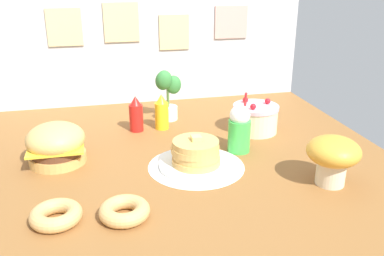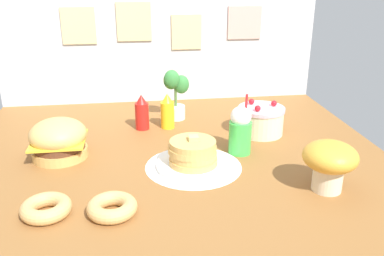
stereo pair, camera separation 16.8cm
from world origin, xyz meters
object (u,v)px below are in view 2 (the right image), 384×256
at_px(burger, 59,139).
at_px(mushroom_stool, 330,161).
at_px(layer_cake, 261,120).
at_px(potted_plant, 175,92).
at_px(ketchup_bottle, 142,113).
at_px(donut_chocolate, 112,207).
at_px(donut_pink_glaze, 46,208).
at_px(mustard_bottle, 167,112).
at_px(pancake_stack, 193,155).
at_px(cream_soda_cup, 240,130).

height_order(burger, mushroom_stool, mushroom_stool).
bearing_deg(layer_cake, potted_plant, 145.26).
xyz_separation_m(ketchup_bottle, potted_plant, (0.20, 0.14, 0.07)).
bearing_deg(donut_chocolate, burger, 116.38).
bearing_deg(donut_pink_glaze, mustard_bottle, 58.20).
height_order(burger, donut_chocolate, burger).
bearing_deg(mushroom_stool, potted_plant, 119.26).
height_order(pancake_stack, donut_pink_glaze, pancake_stack).
height_order(mustard_bottle, donut_chocolate, mustard_bottle).
xyz_separation_m(pancake_stack, mustard_bottle, (-0.08, 0.52, 0.03)).
bearing_deg(donut_pink_glaze, pancake_stack, 28.01).
xyz_separation_m(pancake_stack, potted_plant, (-0.01, 0.66, 0.11)).
bearing_deg(layer_cake, pancake_stack, -139.87).
height_order(cream_soda_cup, potted_plant, potted_plant).
relative_size(pancake_stack, potted_plant, 1.11).
bearing_deg(layer_cake, cream_soda_cup, -127.06).
relative_size(pancake_stack, donut_pink_glaze, 1.83).
height_order(pancake_stack, mushroom_stool, mushroom_stool).
xyz_separation_m(mustard_bottle, donut_pink_glaze, (-0.52, -0.83, -0.06)).
bearing_deg(pancake_stack, layer_cake, 40.13).
bearing_deg(mushroom_stool, layer_cake, 98.07).
xyz_separation_m(burger, mushroom_stool, (1.13, -0.48, 0.04)).
bearing_deg(donut_pink_glaze, burger, 92.96).
bearing_deg(mustard_bottle, donut_chocolate, -107.75).
distance_m(burger, mustard_bottle, 0.63).
relative_size(mustard_bottle, donut_pink_glaze, 1.08).
xyz_separation_m(layer_cake, mushroom_stool, (0.09, -0.64, 0.05)).
distance_m(donut_pink_glaze, potted_plant, 1.14).
distance_m(pancake_stack, potted_plant, 0.67).
relative_size(mustard_bottle, donut_chocolate, 1.08).
distance_m(burger, pancake_stack, 0.65).
distance_m(mustard_bottle, mushroom_stool, 1.00).
height_order(burger, mustard_bottle, mustard_bottle).
bearing_deg(donut_chocolate, donut_pink_glaze, 173.41).
relative_size(ketchup_bottle, mushroom_stool, 0.91).
bearing_deg(ketchup_bottle, mushroom_stool, -47.58).
distance_m(mustard_bottle, donut_chocolate, 0.91).
distance_m(burger, potted_plant, 0.77).
bearing_deg(potted_plant, mushroom_stool, -60.74).
xyz_separation_m(pancake_stack, mushroom_stool, (0.51, -0.28, 0.07)).
distance_m(donut_chocolate, potted_plant, 1.07).
relative_size(cream_soda_cup, mushroom_stool, 1.36).
distance_m(ketchup_bottle, potted_plant, 0.26).
distance_m(burger, layer_cake, 1.06).
bearing_deg(donut_pink_glaze, mushroom_stool, 1.76).
distance_m(pancake_stack, mushroom_stool, 0.59).
relative_size(layer_cake, mushroom_stool, 1.13).
relative_size(pancake_stack, cream_soda_cup, 1.13).
bearing_deg(pancake_stack, burger, 162.37).
height_order(ketchup_bottle, mustard_bottle, same).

